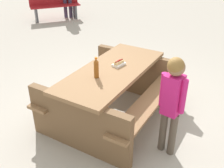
% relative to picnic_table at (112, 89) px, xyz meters
% --- Properties ---
extents(ground_plane, '(30.00, 30.00, 0.00)m').
position_rel_picnic_table_xyz_m(ground_plane, '(0.00, 0.00, -0.44)').
color(ground_plane, '#ADA599').
rests_on(ground_plane, ground).
extents(picnic_table, '(1.97, 1.63, 0.75)m').
position_rel_picnic_table_xyz_m(picnic_table, '(0.00, 0.00, 0.00)').
color(picnic_table, olive).
rests_on(picnic_table, ground).
extents(soda_bottle, '(0.06, 0.06, 0.27)m').
position_rel_picnic_table_xyz_m(soda_bottle, '(-0.28, 0.09, 0.43)').
color(soda_bottle, brown).
rests_on(soda_bottle, picnic_table).
extents(hotdog_tray, '(0.21, 0.16, 0.08)m').
position_rel_picnic_table_xyz_m(hotdog_tray, '(0.14, -0.04, 0.34)').
color(hotdog_tray, white).
rests_on(hotdog_tray, picnic_table).
extents(child_in_coat, '(0.22, 0.30, 1.23)m').
position_rel_picnic_table_xyz_m(child_in_coat, '(-0.41, -0.88, 0.34)').
color(child_in_coat, brown).
rests_on(child_in_coat, ground).
extents(park_bench_near, '(1.33, 1.35, 0.85)m').
position_rel_picnic_table_xyz_m(park_bench_near, '(4.10, 3.65, 0.00)').
color(park_bench_near, maroon).
rests_on(park_bench_near, ground).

